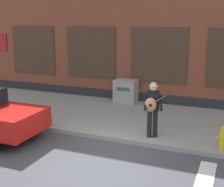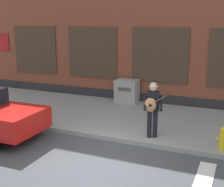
# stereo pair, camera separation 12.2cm
# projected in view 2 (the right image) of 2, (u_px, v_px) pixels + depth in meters

# --- Properties ---
(ground_plane) EXTENTS (160.00, 160.00, 0.00)m
(ground_plane) POSITION_uv_depth(u_px,v_px,m) (100.00, 161.00, 8.55)
(ground_plane) COLOR #424449
(sidewalk) EXTENTS (28.00, 4.65, 0.15)m
(sidewalk) POSITION_uv_depth(u_px,v_px,m) (142.00, 120.00, 11.85)
(sidewalk) COLOR gray
(sidewalk) RESTS_ON ground
(building_backdrop) EXTENTS (28.00, 4.06, 9.10)m
(building_backdrop) POSITION_uv_depth(u_px,v_px,m) (173.00, 3.00, 14.68)
(building_backdrop) COLOR brown
(building_backdrop) RESTS_ON ground
(busker) EXTENTS (0.78, 0.65, 1.75)m
(busker) POSITION_uv_depth(u_px,v_px,m) (152.00, 107.00, 9.63)
(busker) COLOR black
(busker) RESTS_ON sidewalk
(utility_box) EXTENTS (0.99, 0.71, 1.03)m
(utility_box) POSITION_uv_depth(u_px,v_px,m) (127.00, 91.00, 13.90)
(utility_box) COLOR #9E9E9E
(utility_box) RESTS_ON sidewalk
(fire_hydrant) EXTENTS (0.38, 0.20, 0.70)m
(fire_hydrant) POSITION_uv_depth(u_px,v_px,m) (223.00, 139.00, 8.82)
(fire_hydrant) COLOR gold
(fire_hydrant) RESTS_ON sidewalk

